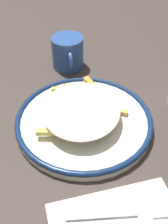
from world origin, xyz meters
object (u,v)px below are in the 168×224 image
at_px(plate, 84,121).
at_px(fork, 123,213).
at_px(fries_heap, 83,108).
at_px(coffee_mug, 69,52).

bearing_deg(plate, fork, 5.61).
height_order(fries_heap, coffee_mug, coffee_mug).
relative_size(plate, fries_heap, 1.24).
bearing_deg(fries_heap, coffee_mug, 178.59).
xyz_separation_m(fries_heap, coffee_mug, (-0.22, 0.01, -0.00)).
xyz_separation_m(plate, fork, (0.21, 0.02, 0.00)).
distance_m(plate, coffee_mug, 0.23).
relative_size(fork, coffee_mug, 1.64).
relative_size(fries_heap, coffee_mug, 2.13).
bearing_deg(coffee_mug, fries_heap, -1.41).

